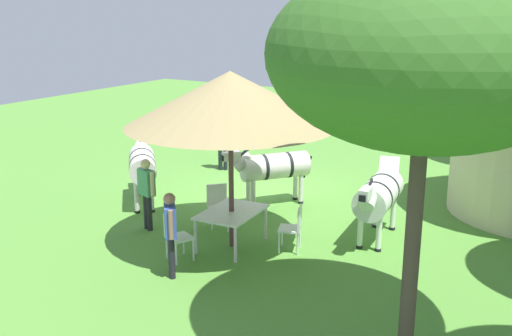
{
  "coord_description": "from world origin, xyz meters",
  "views": [
    {
      "loc": [
        12.6,
        7.24,
        4.63
      ],
      "look_at": [
        1.17,
        0.4,
        1.0
      ],
      "focal_mm": 41.96,
      "sensor_mm": 36.0,
      "label": 1
    }
  ],
  "objects_px": {
    "patio_chair_near_lawn": "(218,202)",
    "striped_lounge_chair": "(388,174)",
    "zebra_nearest_camera": "(273,167)",
    "shade_umbrella": "(230,99)",
    "patio_chair_near_hut": "(175,235)",
    "standing_watcher": "(223,136)",
    "patio_chair_east_end": "(294,226)",
    "patio_dining_table": "(232,215)",
    "acacia_tree_right_background": "(426,55)",
    "guest_beside_umbrella": "(170,227)",
    "zebra_by_umbrella": "(378,196)",
    "zebra_toward_hut": "(142,164)",
    "guest_behind_table": "(147,188)"
  },
  "relations": [
    {
      "from": "guest_behind_table",
      "to": "patio_dining_table",
      "type": "bearing_deg",
      "value": 22.84
    },
    {
      "from": "patio_chair_near_hut",
      "to": "zebra_by_umbrella",
      "type": "xyz_separation_m",
      "value": [
        -2.94,
        2.84,
        0.42
      ]
    },
    {
      "from": "patio_chair_near_lawn",
      "to": "zebra_toward_hut",
      "type": "height_order",
      "value": "zebra_toward_hut"
    },
    {
      "from": "shade_umbrella",
      "to": "guest_behind_table",
      "type": "bearing_deg",
      "value": -86.02
    },
    {
      "from": "guest_beside_umbrella",
      "to": "acacia_tree_right_background",
      "type": "height_order",
      "value": "acacia_tree_right_background"
    },
    {
      "from": "standing_watcher",
      "to": "striped_lounge_chair",
      "type": "height_order",
      "value": "standing_watcher"
    },
    {
      "from": "shade_umbrella",
      "to": "patio_chair_near_hut",
      "type": "xyz_separation_m",
      "value": [
        1.13,
        -0.5,
        -2.43
      ]
    },
    {
      "from": "patio_chair_near_hut",
      "to": "patio_chair_east_end",
      "type": "bearing_deg",
      "value": 67.11
    },
    {
      "from": "patio_chair_near_hut",
      "to": "acacia_tree_right_background",
      "type": "height_order",
      "value": "acacia_tree_right_background"
    },
    {
      "from": "patio_chair_east_end",
      "to": "standing_watcher",
      "type": "height_order",
      "value": "standing_watcher"
    },
    {
      "from": "patio_chair_near_hut",
      "to": "patio_chair_near_lawn",
      "type": "bearing_deg",
      "value": 125.54
    },
    {
      "from": "patio_chair_near_hut",
      "to": "patio_chair_near_lawn",
      "type": "relative_size",
      "value": 1.0
    },
    {
      "from": "guest_beside_umbrella",
      "to": "acacia_tree_right_background",
      "type": "distance_m",
      "value": 5.3
    },
    {
      "from": "standing_watcher",
      "to": "striped_lounge_chair",
      "type": "relative_size",
      "value": 1.84
    },
    {
      "from": "patio_chair_east_end",
      "to": "patio_chair_near_lawn",
      "type": "distance_m",
      "value": 2.11
    },
    {
      "from": "shade_umbrella",
      "to": "acacia_tree_right_background",
      "type": "xyz_separation_m",
      "value": [
        1.99,
        4.13,
        1.1
      ]
    },
    {
      "from": "patio_chair_near_hut",
      "to": "acacia_tree_right_background",
      "type": "xyz_separation_m",
      "value": [
        0.85,
        4.63,
        3.53
      ]
    },
    {
      "from": "guest_beside_umbrella",
      "to": "acacia_tree_right_background",
      "type": "xyz_separation_m",
      "value": [
        0.29,
        4.27,
        3.12
      ]
    },
    {
      "from": "zebra_by_umbrella",
      "to": "zebra_toward_hut",
      "type": "xyz_separation_m",
      "value": [
        0.65,
        -5.64,
        0.04
      ]
    },
    {
      "from": "striped_lounge_chair",
      "to": "zebra_nearest_camera",
      "type": "bearing_deg",
      "value": 45.14
    },
    {
      "from": "patio_chair_near_hut",
      "to": "striped_lounge_chair",
      "type": "distance_m",
      "value": 7.2
    },
    {
      "from": "striped_lounge_chair",
      "to": "patio_dining_table",
      "type": "bearing_deg",
      "value": 62.7
    },
    {
      "from": "patio_dining_table",
      "to": "acacia_tree_right_background",
      "type": "distance_m",
      "value": 5.7
    },
    {
      "from": "patio_chair_near_lawn",
      "to": "striped_lounge_chair",
      "type": "height_order",
      "value": "patio_chair_near_lawn"
    },
    {
      "from": "guest_beside_umbrella",
      "to": "zebra_nearest_camera",
      "type": "distance_m",
      "value": 4.38
    },
    {
      "from": "patio_chair_near_hut",
      "to": "patio_dining_table",
      "type": "bearing_deg",
      "value": 90.0
    },
    {
      "from": "shade_umbrella",
      "to": "patio_dining_table",
      "type": "bearing_deg",
      "value": 0.0
    },
    {
      "from": "guest_behind_table",
      "to": "acacia_tree_right_background",
      "type": "xyz_separation_m",
      "value": [
        1.85,
        6.16,
        3.12
      ]
    },
    {
      "from": "zebra_nearest_camera",
      "to": "zebra_by_umbrella",
      "type": "xyz_separation_m",
      "value": [
        0.85,
        2.91,
        0.01
      ]
    },
    {
      "from": "patio_dining_table",
      "to": "acacia_tree_right_background",
      "type": "height_order",
      "value": "acacia_tree_right_background"
    },
    {
      "from": "patio_dining_table",
      "to": "patio_chair_near_hut",
      "type": "relative_size",
      "value": 1.64
    },
    {
      "from": "patio_chair_near_lawn",
      "to": "zebra_nearest_camera",
      "type": "height_order",
      "value": "zebra_nearest_camera"
    },
    {
      "from": "patio_chair_east_end",
      "to": "standing_watcher",
      "type": "relative_size",
      "value": 0.53
    },
    {
      "from": "patio_chair_near_lawn",
      "to": "acacia_tree_right_background",
      "type": "height_order",
      "value": "acacia_tree_right_background"
    },
    {
      "from": "shade_umbrella",
      "to": "guest_beside_umbrella",
      "type": "relative_size",
      "value": 2.58
    },
    {
      "from": "shade_umbrella",
      "to": "guest_behind_table",
      "type": "relative_size",
      "value": 2.57
    },
    {
      "from": "zebra_by_umbrella",
      "to": "patio_chair_near_hut",
      "type": "bearing_deg",
      "value": 39.75
    },
    {
      "from": "patio_chair_east_end",
      "to": "zebra_by_umbrella",
      "type": "xyz_separation_m",
      "value": [
        -1.38,
        1.17,
        0.42
      ]
    },
    {
      "from": "standing_watcher",
      "to": "patio_chair_near_lawn",
      "type": "bearing_deg",
      "value": 95.51
    },
    {
      "from": "guest_behind_table",
      "to": "striped_lounge_chair",
      "type": "distance_m",
      "value": 6.85
    },
    {
      "from": "patio_dining_table",
      "to": "guest_beside_umbrella",
      "type": "relative_size",
      "value": 0.96
    },
    {
      "from": "patio_chair_near_lawn",
      "to": "shade_umbrella",
      "type": "bearing_deg",
      "value": 90.0
    },
    {
      "from": "zebra_nearest_camera",
      "to": "patio_chair_near_hut",
      "type": "bearing_deg",
      "value": 129.59
    },
    {
      "from": "patio_chair_east_end",
      "to": "acacia_tree_right_background",
      "type": "distance_m",
      "value": 5.2
    },
    {
      "from": "zebra_nearest_camera",
      "to": "acacia_tree_right_background",
      "type": "distance_m",
      "value": 7.31
    },
    {
      "from": "standing_watcher",
      "to": "striped_lounge_chair",
      "type": "xyz_separation_m",
      "value": [
        -1.18,
        4.57,
        -0.76
      ]
    },
    {
      "from": "shade_umbrella",
      "to": "patio_dining_table",
      "type": "distance_m",
      "value": 2.29
    },
    {
      "from": "guest_beside_umbrella",
      "to": "patio_dining_table",
      "type": "bearing_deg",
      "value": -46.25
    },
    {
      "from": "patio_chair_near_hut",
      "to": "acacia_tree_right_background",
      "type": "distance_m",
      "value": 5.89
    },
    {
      "from": "patio_chair_east_end",
      "to": "guest_beside_umbrella",
      "type": "distance_m",
      "value": 2.53
    }
  ]
}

